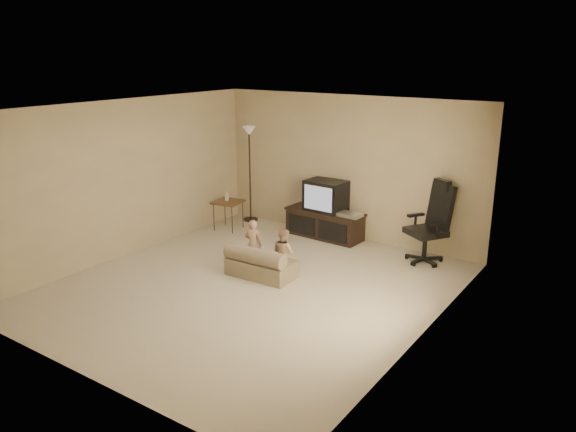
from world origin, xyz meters
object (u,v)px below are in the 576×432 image
(tv_stand, at_px, (325,214))
(office_chair, at_px, (430,233))
(side_table, at_px, (228,202))
(toddler_left, at_px, (253,244))
(floor_lamp, at_px, (249,153))
(toddler_right, at_px, (284,253))
(child_sofa, at_px, (260,264))

(tv_stand, height_order, office_chair, office_chair)
(tv_stand, relative_size, side_table, 1.99)
(side_table, bearing_deg, toddler_left, -38.97)
(floor_lamp, relative_size, toddler_right, 2.47)
(tv_stand, xyz_separation_m, toddler_left, (-0.15, -1.89, -0.04))
(side_table, height_order, floor_lamp, floor_lamp)
(toddler_right, bearing_deg, side_table, -15.69)
(floor_lamp, bearing_deg, toddler_left, -51.02)
(toddler_left, bearing_deg, toddler_right, 165.81)
(child_sofa, bearing_deg, floor_lamp, 128.71)
(toddler_right, bearing_deg, toddler_left, 13.03)
(toddler_right, bearing_deg, tv_stand, -62.06)
(tv_stand, bearing_deg, child_sofa, -83.18)
(side_table, xyz_separation_m, toddler_right, (2.15, -1.29, -0.15))
(office_chair, relative_size, floor_lamp, 0.71)
(toddler_left, height_order, toddler_right, toddler_left)
(child_sofa, bearing_deg, side_table, 139.22)
(tv_stand, relative_size, toddler_right, 1.97)
(toddler_left, xyz_separation_m, toddler_right, (0.58, -0.02, -0.01))
(toddler_right, bearing_deg, child_sofa, 51.93)
(tv_stand, height_order, toddler_left, tv_stand)
(child_sofa, bearing_deg, toddler_right, 34.59)
(tv_stand, bearing_deg, side_table, -157.28)
(child_sofa, height_order, toddler_left, toddler_left)
(side_table, distance_m, floor_lamp, 1.06)
(child_sofa, xyz_separation_m, toddler_left, (-0.30, 0.23, 0.19))
(office_chair, bearing_deg, side_table, -139.53)
(tv_stand, relative_size, floor_lamp, 0.79)
(office_chair, distance_m, toddler_left, 2.77)
(child_sofa, relative_size, toddler_right, 1.36)
(child_sofa, bearing_deg, tv_stand, 91.98)
(office_chair, height_order, toddler_left, office_chair)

